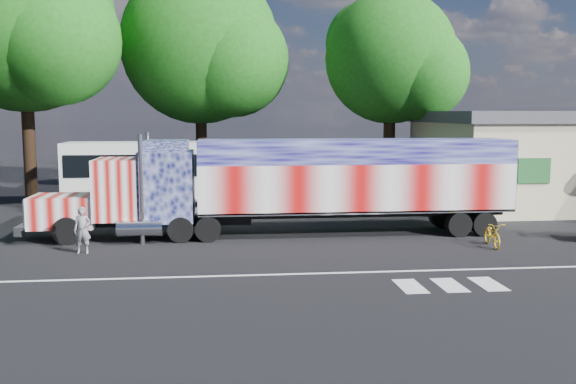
{
  "coord_description": "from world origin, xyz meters",
  "views": [
    {
      "loc": [
        -2.75,
        -22.75,
        5.05
      ],
      "look_at": [
        0.0,
        3.0,
        1.9
      ],
      "focal_mm": 40.0,
      "sensor_mm": 36.0,
      "label": 1
    }
  ],
  "objects": [
    {
      "name": "ground",
      "position": [
        0.0,
        0.0,
        0.0
      ],
      "size": [
        100.0,
        100.0,
        0.0
      ],
      "primitive_type": "plane",
      "color": "black"
    },
    {
      "name": "tree_ne_a",
      "position": [
        7.55,
        15.02,
        8.31
      ],
      "size": [
        8.19,
        7.8,
        12.28
      ],
      "color": "black",
      "rests_on": "ground"
    },
    {
      "name": "bicycle",
      "position": [
        7.63,
        0.47,
        0.47
      ],
      "size": [
        0.82,
        1.86,
        0.95
      ],
      "primitive_type": "imported",
      "rotation": [
        0.0,
        0.0,
        -0.11
      ],
      "color": "gold",
      "rests_on": "ground"
    },
    {
      "name": "tree_nw_a",
      "position": [
        -13.25,
        14.68,
        10.1
      ],
      "size": [
        10.53,
        10.03,
        15.18
      ],
      "color": "black",
      "rests_on": "ground"
    },
    {
      "name": "tree_n_mid",
      "position": [
        -3.73,
        18.48,
        9.32
      ],
      "size": [
        10.39,
        9.9,
        14.33
      ],
      "color": "black",
      "rests_on": "ground"
    },
    {
      "name": "woman",
      "position": [
        -7.76,
        0.91,
        0.86
      ],
      "size": [
        0.63,
        0.41,
        1.71
      ],
      "primitive_type": "imported",
      "rotation": [
        0.0,
        0.0,
        0.01
      ],
      "color": "slate",
      "rests_on": "ground"
    },
    {
      "name": "lane_markings",
      "position": [
        1.71,
        -3.77,
        0.01
      ],
      "size": [
        30.0,
        2.67,
        0.01
      ],
      "color": "silver",
      "rests_on": "ground"
    },
    {
      "name": "semi_truck",
      "position": [
        0.4,
        3.66,
        2.21
      ],
      "size": [
        20.13,
        3.18,
        4.29
      ],
      "color": "black",
      "rests_on": "ground"
    },
    {
      "name": "coach_bus",
      "position": [
        -4.54,
        11.29,
        1.86
      ],
      "size": [
        12.37,
        2.88,
        3.6
      ],
      "color": "silver",
      "rests_on": "ground"
    }
  ]
}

